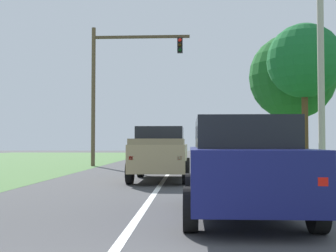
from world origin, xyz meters
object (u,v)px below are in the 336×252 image
object	(u,v)px
keep_moving_sign	(298,140)
red_suv_near	(242,164)
oak_tree_right	(292,77)
extra_tree_1	(304,61)
pickup_truck_lead	(161,153)
utility_pole_right	(321,70)
traffic_light	(116,77)

from	to	relation	value
keep_moving_sign	red_suv_near	bearing A→B (deg)	-108.74
oak_tree_right	extra_tree_1	size ratio (longest dim) A/B	1.03
pickup_truck_lead	oak_tree_right	bearing A→B (deg)	57.42
keep_moving_sign	utility_pole_right	xyz separation A→B (m)	(0.75, -1.03, 3.01)
red_suv_near	oak_tree_right	bearing A→B (deg)	74.23
utility_pole_right	keep_moving_sign	bearing A→B (deg)	125.93
red_suv_near	utility_pole_right	size ratio (longest dim) A/B	0.53
pickup_truck_lead	oak_tree_right	size ratio (longest dim) A/B	0.58
traffic_light	keep_moving_sign	xyz separation A→B (m)	(9.31, -6.38, -3.89)
pickup_truck_lead	utility_pole_right	size ratio (longest dim) A/B	0.54
red_suv_near	keep_moving_sign	world-z (taller)	keep_moving_sign
red_suv_near	traffic_light	world-z (taller)	traffic_light
keep_moving_sign	extra_tree_1	world-z (taller)	extra_tree_1
extra_tree_1	red_suv_near	bearing A→B (deg)	-108.44
keep_moving_sign	traffic_light	bearing A→B (deg)	145.58
red_suv_near	traffic_light	size ratio (longest dim) A/B	0.57
pickup_truck_lead	keep_moving_sign	xyz separation A→B (m)	(5.91, 3.52, 0.49)
red_suv_near	utility_pole_right	world-z (taller)	utility_pole_right
traffic_light	extra_tree_1	distance (m)	11.08
oak_tree_right	traffic_light	bearing A→B (deg)	-169.20
pickup_truck_lead	keep_moving_sign	distance (m)	6.90
red_suv_near	traffic_light	distance (m)	19.00
keep_moving_sign	oak_tree_right	xyz separation A→B (m)	(1.76, 8.49, 4.13)
extra_tree_1	pickup_truck_lead	bearing A→B (deg)	-130.83
traffic_light	oak_tree_right	xyz separation A→B (m)	(11.06, 2.11, 0.24)
pickup_truck_lead	keep_moving_sign	size ratio (longest dim) A/B	2.09
traffic_light	keep_moving_sign	distance (m)	11.94
keep_moving_sign	extra_tree_1	size ratio (longest dim) A/B	0.29
pickup_truck_lead	extra_tree_1	size ratio (longest dim) A/B	0.60
utility_pole_right	oak_tree_right	bearing A→B (deg)	83.95
traffic_light	extra_tree_1	bearing A→B (deg)	-5.62
traffic_light	extra_tree_1	size ratio (longest dim) A/B	1.03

